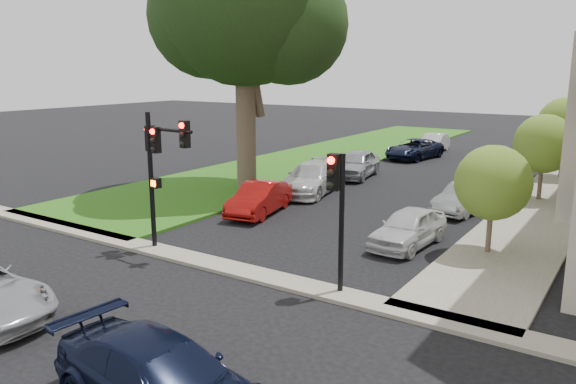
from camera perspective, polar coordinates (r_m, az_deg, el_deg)
The scene contains 20 objects.
ground at distance 16.48m, azimuth -9.76°, elevation -9.99°, with size 140.00×140.00×0.00m, color black.
grass_strip at distance 40.57m, azimuth 4.16°, elevation 3.70°, with size 8.00×44.00×0.12m, color #28580E.
sidewalk_right at distance 35.75m, azimuth 26.75°, elevation 1.18°, with size 3.50×44.00×0.12m, color gray.
sidewalk_cross at distance 17.85m, azimuth -5.35°, elevation -7.84°, with size 60.00×1.00×0.12m, color gray.
small_tree_a at distance 19.84m, azimuth 20.11°, elevation 0.88°, with size 2.52×2.52×3.78m.
small_tree_b at distance 28.94m, azimuth 24.56°, elevation 4.47°, with size 2.78×2.78×4.17m.
small_tree_c at distance 35.54m, azimuth 26.37°, elevation 6.14°, with size 3.11×3.11×4.67m.
traffic_signal_main at distance 19.47m, azimuth -13.03°, elevation 3.51°, with size 2.35×0.61×4.81m.
traffic_signal_secondary at distance 15.37m, azimuth 5.04°, elevation -0.53°, with size 0.51×0.41×4.01m.
car_cross_far at distance 10.95m, azimuth -12.68°, elevation -18.17°, with size 2.02×4.96×1.44m, color black.
car_parked_0 at distance 20.50m, azimuth 12.13°, elevation -3.56°, with size 1.60×3.99×1.36m, color silver.
car_parked_1 at distance 25.84m, azimuth 17.50°, elevation -0.60°, with size 1.38×3.96×1.30m, color #999BA0.
car_parked_2 at distance 30.69m, azimuth 19.99°, elevation 1.34°, with size 2.35×5.10×1.42m, color #3F4247.
car_parked_3 at distance 35.57m, azimuth 21.64°, elevation 2.79°, with size 1.86×4.64×1.58m, color black.
car_parked_4 at distance 42.26m, azimuth 23.96°, elevation 4.02°, with size 2.25×5.52×1.60m, color maroon.
car_parked_5 at distance 24.44m, azimuth -2.92°, elevation -0.66°, with size 1.47×4.21×1.39m, color maroon.
car_parked_6 at distance 28.49m, azimuth 2.42°, elevation 1.41°, with size 2.16×5.32×1.54m, color silver.
car_parked_7 at distance 32.91m, azimuth 6.96°, elevation 2.87°, with size 1.88×4.66×1.59m, color #999BA0.
car_parked_8 at distance 40.36m, azimuth 12.70°, elevation 4.29°, with size 2.31×5.00×1.39m, color black.
car_parked_9 at distance 43.94m, azimuth 14.59°, elevation 4.84°, with size 1.46×4.20×1.38m, color silver.
Camera 1 is at (10.54, -11.01, 6.25)m, focal length 35.00 mm.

